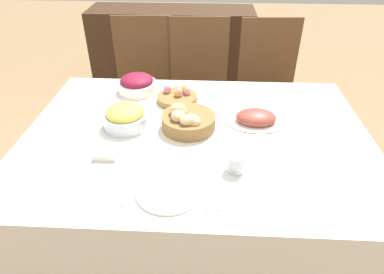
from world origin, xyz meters
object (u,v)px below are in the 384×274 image
Objects in this scene: chair_far_center at (199,87)px; dinner_plate at (169,191)px; egg_basket at (177,97)px; chair_far_left at (144,86)px; beet_salad_bowl at (137,84)px; fork at (129,190)px; sideboard at (173,56)px; pineapple_bowl at (126,117)px; chair_far_right at (268,88)px; spoon at (217,193)px; ham_platter at (256,118)px; knife at (209,193)px; butter_dish at (106,154)px; drinking_cup at (236,163)px; bread_basket at (187,120)px.

chair_far_center reaches higher than dinner_plate.
egg_basket is (-0.10, -0.62, 0.23)m from chair_far_center.
egg_basket is (0.31, -0.62, 0.23)m from chair_far_left.
beet_salad_bowl is 0.83m from fork.
chair_far_left is at bearing -98.38° from sideboard.
dinner_plate is (0.25, -0.45, -0.05)m from pineapple_bowl.
chair_far_right is 5.68× the size of spoon.
ham_platter is at bearing -52.71° from chair_far_left.
pineapple_bowl is 1.22× the size of spoon.
chair_far_right reaches higher than knife.
chair_far_left reaches higher than fork.
butter_dish is (-0.35, -1.14, 0.22)m from chair_far_center.
drinking_cup is (0.40, 0.14, 0.03)m from fork.
chair_far_right is at bearing 59.52° from bread_basket.
ham_platter is at bearing 70.30° from knife.
beet_salad_bowl is 1.24× the size of fork.
knife is at bearing 3.74° from fork.
ham_platter is (-0.19, -0.82, 0.23)m from chair_far_right.
sideboard is 2.23m from spoon.
drinking_cup is (-0.12, -0.37, 0.01)m from ham_platter.
pineapple_bowl is 1.22× the size of fork.
fork is at bearing -99.41° from egg_basket.
butter_dish is at bearing -142.98° from bread_basket.
knife is at bearing -113.44° from ham_platter.
chair_far_left is at bearing 130.85° from ham_platter.
chair_far_center is 1.36m from spoon.
bread_basket is (-0.52, -0.89, 0.25)m from chair_far_right.
chair_far_right is 4.67× the size of pineapple_bowl.
ham_platter is at bearing 11.97° from bread_basket.
beet_salad_bowl is at bearing 88.36° from butter_dish.
bread_basket reaches higher than egg_basket.
ham_platter is (0.40, -0.20, -0.00)m from egg_basket.
pineapple_bowl is 2.79× the size of drinking_cup.
bread_basket is 0.45m from dinner_plate.
fork is (0.19, -1.33, 0.21)m from chair_far_left.
drinking_cup is at bearing -77.09° from sideboard.
chair_far_center is 0.93m from bread_basket.
sideboard reaches higher than ham_platter.
pineapple_bowl is at bearing -88.20° from chair_far_left.
chair_far_center is 3.34× the size of ham_platter.
chair_far_right is 0.89m from egg_basket.
chair_far_right is 0.87m from ham_platter.
knife is (0.40, -0.45, -0.05)m from pineapple_bowl.
chair_far_right is at bearing 76.84° from ham_platter.
egg_basket is 0.74m from knife.
bread_basket is 0.48m from fork.
butter_dish is (-0.85, -1.14, 0.22)m from chair_far_right.
fork is 2.29× the size of drinking_cup.
chair_far_center is 4.67× the size of pineapple_bowl.
pineapple_bowl is (-0.22, -0.27, 0.03)m from egg_basket.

